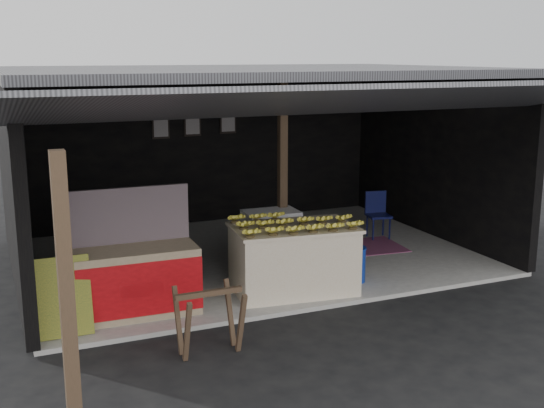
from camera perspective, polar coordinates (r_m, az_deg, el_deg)
name	(u,v)px	position (r m, az deg, el deg)	size (l,w,h in m)	color
ground	(321,310)	(8.88, 4.11, -8.87)	(80.00, 80.00, 0.00)	black
concrete_slab	(250,256)	(11.02, -1.85, -4.38)	(7.00, 5.00, 0.06)	gray
shophouse	(242,126)	(10.90, -2.53, 6.54)	(7.40, 7.29, 3.02)	black
banana_table	(294,259)	(9.23, 1.81, -4.59)	(1.75, 1.19, 0.91)	silver
banana_pile	(294,220)	(9.09, 1.84, -1.31)	(1.53, 0.92, 0.18)	yellow
white_crate	(271,240)	(10.20, -0.07, -3.01)	(0.81, 0.57, 0.89)	white
neighbor_stall	(136,278)	(8.60, -11.33, -6.05)	(1.52, 0.72, 1.55)	#998466
green_signboard	(64,297)	(8.15, -17.04, -7.46)	(0.62, 0.04, 0.93)	black
sawhorse	(209,314)	(7.51, -5.27, -9.17)	(0.75, 0.64, 0.73)	#463223
water_barrel	(354,265)	(9.74, 6.87, -5.12)	(0.32, 0.32, 0.47)	navy
plastic_chair	(377,211)	(12.08, 8.78, -0.55)	(0.45, 0.45, 0.81)	#0A0D3A
magenta_rug	(357,247)	(11.48, 7.14, -3.61)	(1.50, 1.00, 0.01)	#701956
picture_frames	(194,125)	(12.83, -6.53, 6.60)	(1.62, 0.04, 0.46)	black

